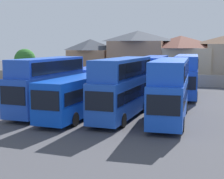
{
  "coord_description": "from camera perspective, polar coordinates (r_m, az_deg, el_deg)",
  "views": [
    {
      "loc": [
        8.73,
        -26.95,
        6.16
      ],
      "look_at": [
        0.0,
        3.0,
        2.02
      ],
      "focal_mm": 53.76,
      "sensor_mm": 36.0,
      "label": 1
    }
  ],
  "objects": [
    {
      "name": "house_terrace_right",
      "position": [
        59.66,
        11.58,
        5.3
      ],
      "size": [
        10.85,
        8.37,
        7.77
      ],
      "color": "#C6B293",
      "rests_on": "ground"
    },
    {
      "name": "tree_left_of_lot",
      "position": [
        55.94,
        -14.59,
        4.98
      ],
      "size": [
        3.36,
        3.36,
        5.57
      ],
      "color": "brown",
      "rests_on": "ground"
    },
    {
      "name": "bus_5",
      "position": [
        44.04,
        -3.37,
        2.01
      ],
      "size": [
        2.58,
        11.1,
        3.32
      ],
      "rotation": [
        0.0,
        0.0,
        -1.56
      ],
      "color": "blue",
      "rests_on": "ground"
    },
    {
      "name": "depot_boundary_wall",
      "position": [
        52.02,
        6.51,
        1.72
      ],
      "size": [
        56.0,
        0.5,
        1.8
      ],
      "primitive_type": "cube",
      "color": "gray",
      "rests_on": "ground"
    },
    {
      "name": "ground",
      "position": [
        46.2,
        5.22,
        -0.12
      ],
      "size": [
        140.0,
        140.0,
        0.0
      ],
      "primitive_type": "plane",
      "color": "#424247"
    },
    {
      "name": "house_terrace_left",
      "position": [
        63.11,
        -3.67,
        5.32
      ],
      "size": [
        7.73,
        6.36,
        7.26
      ],
      "color": "#9E7A60",
      "rests_on": "ground"
    },
    {
      "name": "bus_4",
      "position": [
        27.68,
        9.89,
        0.51
      ],
      "size": [
        2.9,
        11.1,
        5.0
      ],
      "rotation": [
        0.0,
        0.0,
        -1.54
      ],
      "color": "blue",
      "rests_on": "ground"
    },
    {
      "name": "house_terrace_centre",
      "position": [
        60.4,
        4.42,
        5.9
      ],
      "size": [
        9.84,
        8.28,
        8.7
      ],
      "color": "#9E7A60",
      "rests_on": "ground"
    },
    {
      "name": "bus_7",
      "position": [
        41.49,
        7.05,
        2.72
      ],
      "size": [
        2.8,
        11.84,
        4.78
      ],
      "rotation": [
        0.0,
        0.0,
        -1.55
      ],
      "color": "#143EBE",
      "rests_on": "ground"
    },
    {
      "name": "bus_2",
      "position": [
        29.15,
        -5.4,
        -0.71
      ],
      "size": [
        3.37,
        11.75,
        3.47
      ],
      "rotation": [
        0.0,
        0.0,
        -1.64
      ],
      "color": "blue",
      "rests_on": "ground"
    },
    {
      "name": "bus_3",
      "position": [
        28.25,
        1.77,
        0.82
      ],
      "size": [
        3.09,
        10.42,
        5.06
      ],
      "rotation": [
        0.0,
        0.0,
        -1.64
      ],
      "color": "blue",
      "rests_on": "ground"
    },
    {
      "name": "bus_8",
      "position": [
        41.5,
        12.59,
        2.73
      ],
      "size": [
        3.01,
        12.08,
        4.95
      ],
      "rotation": [
        0.0,
        0.0,
        -1.53
      ],
      "color": "blue",
      "rests_on": "ground"
    },
    {
      "name": "bus_1",
      "position": [
        30.96,
        -10.89,
        1.23
      ],
      "size": [
        3.16,
        10.35,
        5.01
      ],
      "rotation": [
        0.0,
        0.0,
        -1.63
      ],
      "color": "blue",
      "rests_on": "ground"
    },
    {
      "name": "bus_6",
      "position": [
        42.58,
        0.96,
        1.92
      ],
      "size": [
        2.73,
        10.73,
        3.45
      ],
      "rotation": [
        0.0,
        0.0,
        -1.56
      ],
      "color": "blue",
      "rests_on": "ground"
    }
  ]
}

